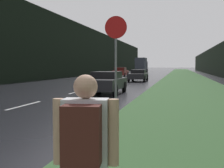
% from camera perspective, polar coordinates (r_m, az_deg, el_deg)
% --- Properties ---
extents(grass_verge, '(6.00, 240.00, 0.02)m').
position_cam_1_polar(grass_verge, '(40.18, 13.35, 0.87)').
color(grass_verge, '#33562D').
rests_on(grass_verge, ground_plane).
extents(lane_stripe_c, '(0.12, 3.00, 0.01)m').
position_cam_1_polar(lane_stripe_c, '(13.89, -15.71, -3.76)').
color(lane_stripe_c, silver).
rests_on(lane_stripe_c, ground_plane).
extents(lane_stripe_d, '(0.12, 3.00, 0.01)m').
position_cam_1_polar(lane_stripe_d, '(20.30, -6.43, -1.44)').
color(lane_stripe_d, silver).
rests_on(lane_stripe_d, ground_plane).
extents(lane_stripe_e, '(0.12, 3.00, 0.01)m').
position_cam_1_polar(lane_stripe_e, '(27.01, -1.69, -0.23)').
color(lane_stripe_e, silver).
rests_on(lane_stripe_e, ground_plane).
extents(lane_stripe_f, '(0.12, 3.00, 0.01)m').
position_cam_1_polar(lane_stripe_f, '(33.84, 1.15, 0.49)').
color(lane_stripe_f, silver).
rests_on(lane_stripe_f, ground_plane).
extents(treeline_far_side, '(2.00, 140.00, 8.51)m').
position_cam_1_polar(treeline_far_side, '(52.93, -6.33, 6.11)').
color(treeline_far_side, black).
rests_on(treeline_far_side, ground_plane).
extents(stop_sign, '(0.65, 0.07, 3.13)m').
position_cam_1_polar(stop_sign, '(9.11, 0.69, 4.55)').
color(stop_sign, slate).
rests_on(stop_sign, ground_plane).
extents(hitchhiker_with_backpack, '(0.56, 0.43, 1.62)m').
position_cam_1_polar(hitchhiker_with_backpack, '(2.69, -4.94, -13.10)').
color(hitchhiker_with_backpack, '#1E2847').
rests_on(hitchhiker_with_backpack, ground_plane).
extents(car_passing_near, '(1.90, 4.68, 1.34)m').
position_cam_1_polar(car_passing_near, '(18.90, -1.05, 0.34)').
color(car_passing_near, black).
rests_on(car_passing_near, ground_plane).
extents(car_passing_far, '(1.83, 4.51, 1.29)m').
position_cam_1_polar(car_passing_far, '(33.82, 4.84, 1.62)').
color(car_passing_far, black).
rests_on(car_passing_far, ground_plane).
extents(car_oncoming, '(1.87, 4.54, 1.44)m').
position_cam_1_polar(car_oncoming, '(46.81, 1.58, 2.20)').
color(car_oncoming, maroon).
rests_on(car_oncoming, ground_plane).
extents(delivery_truck, '(2.40, 7.18, 3.52)m').
position_cam_1_polar(delivery_truck, '(72.98, 5.42, 3.46)').
color(delivery_truck, black).
rests_on(delivery_truck, ground_plane).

